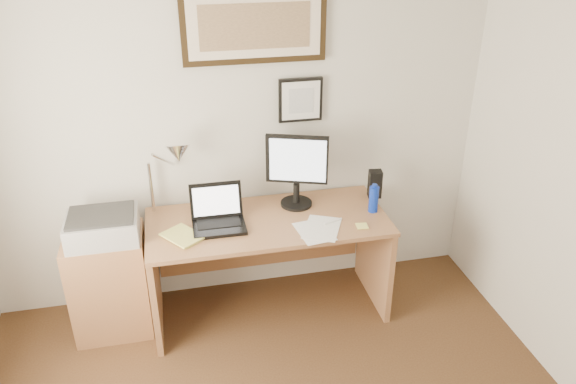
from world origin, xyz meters
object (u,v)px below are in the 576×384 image
object	(u,v)px
water_bottle	(374,199)
lcd_monitor	(297,167)
side_cabinet	(110,283)
laptop	(218,217)
book	(171,242)
desk	(266,243)
printer	(103,227)

from	to	relation	value
water_bottle	lcd_monitor	size ratio (longest dim) A/B	0.36
side_cabinet	laptop	size ratio (longest dim) A/B	2.13
side_cabinet	lcd_monitor	xyz separation A→B (m)	(1.30, 0.11, 0.68)
lcd_monitor	book	bearing A→B (deg)	-160.05
book	desk	xyz separation A→B (m)	(0.64, 0.24, -0.24)
desk	laptop	xyz separation A→B (m)	(-0.33, -0.08, 0.29)
side_cabinet	lcd_monitor	bearing A→B (deg)	4.74
book	laptop	bearing A→B (deg)	27.65
book	lcd_monitor	bearing A→B (deg)	19.95
book	desk	distance (m)	0.73
printer	book	bearing A→B (deg)	-23.70
laptop	desk	bearing A→B (deg)	13.93
laptop	water_bottle	bearing A→B (deg)	-2.28
book	laptop	distance (m)	0.35
side_cabinet	water_bottle	bearing A→B (deg)	-2.81
water_bottle	lcd_monitor	distance (m)	0.56
desk	printer	xyz separation A→B (m)	(-1.05, -0.06, 0.30)
desk	water_bottle	bearing A→B (deg)	-9.66
laptop	lcd_monitor	world-z (taller)	lcd_monitor
book	desk	size ratio (longest dim) A/B	0.16
side_cabinet	laptop	xyz separation A→B (m)	(0.74, -0.05, 0.44)
laptop	lcd_monitor	xyz separation A→B (m)	(0.56, 0.15, 0.23)
lcd_monitor	printer	bearing A→B (deg)	-173.99
side_cabinet	lcd_monitor	distance (m)	1.47
side_cabinet	desk	world-z (taller)	desk
lcd_monitor	printer	world-z (taller)	lcd_monitor
desk	laptop	size ratio (longest dim) A/B	4.68
lcd_monitor	desk	bearing A→B (deg)	-162.75
side_cabinet	desk	size ratio (longest dim) A/B	0.46
side_cabinet	printer	world-z (taller)	printer
side_cabinet	lcd_monitor	world-z (taller)	lcd_monitor
side_cabinet	printer	bearing A→B (deg)	-57.08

